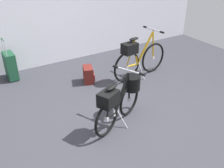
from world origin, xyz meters
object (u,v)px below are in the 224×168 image
(folding_bike_foreground, at_px, (120,98))
(backpack_on_floor, at_px, (88,75))
(display_bike_left, at_px, (138,58))
(rolling_suitcase, at_px, (10,66))

(folding_bike_foreground, xyz_separation_m, backpack_on_floor, (0.18, 1.39, -0.27))
(folding_bike_foreground, distance_m, display_bike_left, 1.53)
(folding_bike_foreground, distance_m, backpack_on_floor, 1.43)
(display_bike_left, distance_m, backpack_on_floor, 1.02)
(folding_bike_foreground, xyz_separation_m, rolling_suitcase, (-1.06, 2.31, -0.14))
(display_bike_left, bearing_deg, rolling_suitcase, 149.89)
(backpack_on_floor, bearing_deg, display_bike_left, -20.00)
(folding_bike_foreground, xyz_separation_m, display_bike_left, (1.10, 1.06, 0.01))
(display_bike_left, bearing_deg, folding_bike_foreground, -136.03)
(backpack_on_floor, bearing_deg, folding_bike_foreground, -97.20)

